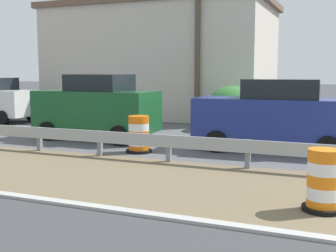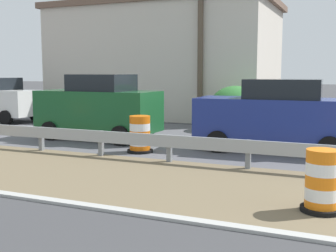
% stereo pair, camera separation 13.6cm
% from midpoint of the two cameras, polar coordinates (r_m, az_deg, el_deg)
% --- Properties ---
extents(guardrail_median, '(0.18, 53.73, 0.71)m').
position_cam_midpoint_polar(guardrail_median, '(10.37, 15.62, -3.14)').
color(guardrail_median, '#999EA3').
rests_on(guardrail_median, ground).
extents(traffic_barrel_nearest, '(0.68, 0.68, 1.05)m').
position_cam_midpoint_polar(traffic_barrel_nearest, '(7.70, 19.28, -7.13)').
color(traffic_barrel_nearest, orange).
rests_on(traffic_barrel_nearest, ground).
extents(traffic_barrel_close, '(0.75, 0.75, 1.06)m').
position_cam_midpoint_polar(traffic_barrel_close, '(12.55, -4.17, -1.31)').
color(traffic_barrel_close, orange).
rests_on(traffic_barrel_close, ground).
extents(car_trailing_far_lane, '(2.07, 4.67, 2.11)m').
position_cam_midpoint_polar(car_trailing_far_lane, '(13.07, 13.63, 1.38)').
color(car_trailing_far_lane, navy).
rests_on(car_trailing_far_lane, ground).
extents(car_distant_b, '(2.03, 4.25, 2.24)m').
position_cam_midpoint_polar(car_distant_b, '(15.11, -9.63, 2.45)').
color(car_distant_b, '#195128').
rests_on(car_distant_b, ground).
extents(roadside_shop_near, '(6.80, 11.63, 5.84)m').
position_cam_midpoint_polar(roadside_shop_near, '(23.54, -0.91, 8.62)').
color(roadside_shop_near, beige).
rests_on(roadside_shop_near, ground).
extents(utility_pole_near, '(0.24, 1.80, 7.82)m').
position_cam_midpoint_polar(utility_pole_near, '(19.32, 3.69, 12.30)').
color(utility_pole_near, brown).
rests_on(utility_pole_near, ground).
extents(bush_roadside, '(2.09, 2.09, 1.78)m').
position_cam_midpoint_polar(bush_roadside, '(17.44, 8.26, 2.35)').
color(bush_roadside, '#337533').
rests_on(bush_roadside, ground).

